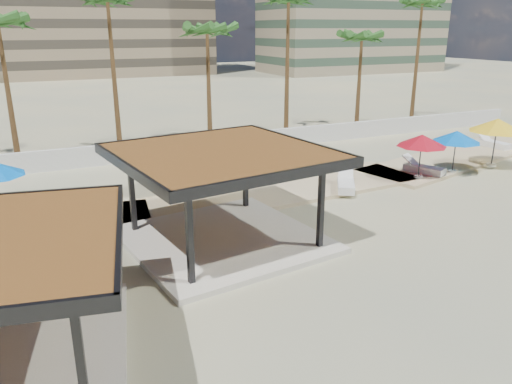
% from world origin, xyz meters
% --- Properties ---
extents(ground, '(200.00, 200.00, 0.00)m').
position_xyz_m(ground, '(0.00, 0.00, 0.00)').
color(ground, tan).
rests_on(ground, ground).
extents(promenade, '(44.45, 7.97, 0.24)m').
position_xyz_m(promenade, '(2.00, 7.67, 0.06)').
color(promenade, '#C6B284').
rests_on(promenade, ground).
extents(boundary_wall, '(56.00, 0.30, 1.20)m').
position_xyz_m(boundary_wall, '(0.00, 16.00, 0.60)').
color(boundary_wall, silver).
rests_on(boundary_wall, ground).
extents(pavilion_central, '(7.87, 7.87, 3.55)m').
position_xyz_m(pavilion_central, '(-2.18, 2.73, 2.12)').
color(pavilion_central, beige).
rests_on(pavilion_central, ground).
extents(umbrella_b, '(2.91, 2.91, 2.49)m').
position_xyz_m(umbrella_b, '(-1.82, 9.15, 2.32)').
color(umbrella_b, beige).
rests_on(umbrella_b, promenade).
extents(umbrella_c, '(3.15, 3.15, 2.29)m').
position_xyz_m(umbrella_c, '(9.99, 5.80, 2.14)').
color(umbrella_c, beige).
rests_on(umbrella_c, promenade).
extents(umbrella_d, '(3.28, 3.28, 2.27)m').
position_xyz_m(umbrella_d, '(12.38, 5.80, 2.13)').
color(umbrella_d, beige).
rests_on(umbrella_d, promenade).
extents(umbrella_e, '(3.97, 3.97, 2.70)m').
position_xyz_m(umbrella_e, '(15.43, 5.86, 2.50)').
color(umbrella_e, beige).
rests_on(umbrella_e, promenade).
extents(lounger_b, '(1.91, 2.39, 0.89)m').
position_xyz_m(lounger_b, '(5.46, 5.85, 0.39)').
color(lounger_b, white).
rests_on(lounger_b, promenade).
extents(lounger_c, '(1.56, 2.37, 0.86)m').
position_xyz_m(lounger_c, '(10.89, 6.42, 0.39)').
color(lounger_c, white).
rests_on(lounger_c, promenade).
extents(lounger_d, '(0.88, 2.41, 0.90)m').
position_xyz_m(lounger_d, '(19.48, 9.25, 0.40)').
color(lounger_d, white).
rests_on(lounger_d, promenade).
extents(palm_d, '(3.00, 3.00, 10.08)m').
position_xyz_m(palm_d, '(-3.00, 18.90, 8.86)').
color(palm_d, brown).
rests_on(palm_d, ground).
extents(palm_e, '(3.00, 3.00, 8.35)m').
position_xyz_m(palm_e, '(3.00, 18.40, 7.24)').
color(palm_e, brown).
rests_on(palm_e, ground).
extents(palm_f, '(3.00, 3.00, 10.37)m').
position_xyz_m(palm_f, '(9.00, 18.60, 9.14)').
color(palm_f, brown).
rests_on(palm_f, ground).
extents(palm_g, '(3.00, 3.00, 7.87)m').
position_xyz_m(palm_g, '(15.00, 18.20, 6.78)').
color(palm_g, brown).
rests_on(palm_g, ground).
extents(palm_h, '(3.00, 3.00, 10.36)m').
position_xyz_m(palm_h, '(21.00, 18.80, 9.13)').
color(palm_h, brown).
rests_on(palm_h, ground).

